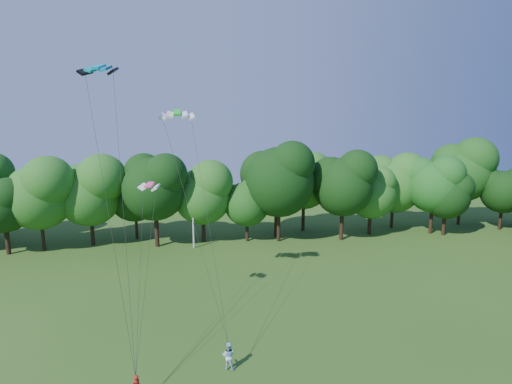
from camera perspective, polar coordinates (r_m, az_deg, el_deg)
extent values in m
cylinder|color=beige|center=(51.35, -8.99, -3.44)|extent=(0.21, 0.21, 8.41)
cube|color=beige|center=(50.55, -9.12, 0.96)|extent=(1.65, 0.49, 0.08)
imported|color=#B5DBFB|center=(28.67, -3.92, -22.29)|extent=(1.11, 1.01, 1.87)
cube|color=#0592A9|center=(31.76, -21.56, 16.31)|extent=(2.91, 1.90, 0.52)
cube|color=green|center=(33.18, -11.21, 11.05)|extent=(2.83, 1.35, 0.56)
cube|color=#FB4584|center=(32.08, -14.98, 1.01)|extent=(1.81, 1.38, 0.38)
cylinder|color=#312313|center=(54.07, 3.26, -4.42)|extent=(0.49, 0.49, 5.12)
ellipsoid|color=black|center=(52.74, 3.33, 2.69)|extent=(10.24, 10.24, 11.17)
cylinder|color=#302013|center=(63.01, 23.72, -3.66)|extent=(0.45, 0.45, 4.04)
ellipsoid|color=#1A5118|center=(62.01, 24.08, 1.13)|extent=(8.08, 8.08, 8.82)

